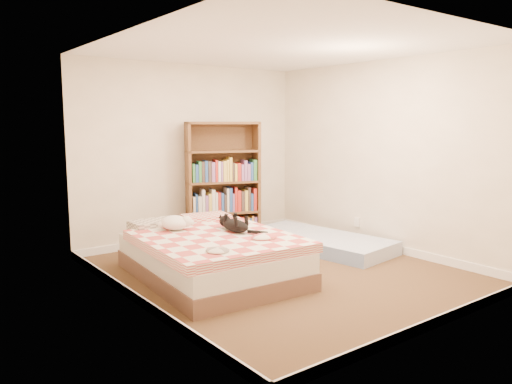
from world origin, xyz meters
TOP-DOWN VIEW (x-y plane):
  - room at (0.00, 0.00)m, footprint 3.51×4.01m
  - bed at (-0.75, 0.34)m, footprint 1.62×2.14m
  - bookshelf at (0.28, 1.64)m, footprint 1.14×0.68m
  - floor_mattress at (1.12, 0.52)m, footprint 1.17×2.09m
  - black_cat at (-0.48, 0.25)m, footprint 0.25×0.71m
  - white_dog at (-0.96, 0.71)m, footprint 0.34×0.35m

SIDE VIEW (x-z plane):
  - floor_mattress at x=1.12m, z-range 0.00..0.18m
  - bed at x=-0.75m, z-range -0.02..0.52m
  - black_cat at x=-0.48m, z-range 0.48..0.64m
  - white_dog at x=-0.96m, z-range 0.49..0.65m
  - bookshelf at x=0.28m, z-range -0.25..1.46m
  - room at x=0.00m, z-range -0.06..2.45m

